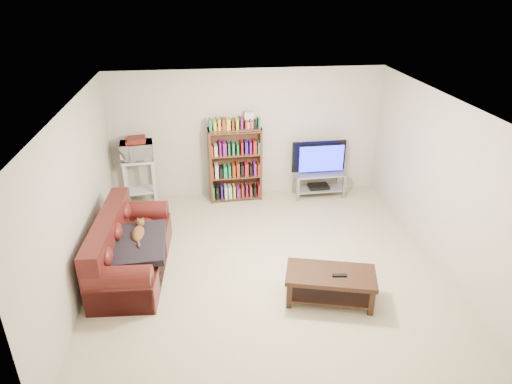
{
  "coord_description": "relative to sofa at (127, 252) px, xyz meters",
  "views": [
    {
      "loc": [
        -0.84,
        -5.56,
        3.85
      ],
      "look_at": [
        -0.1,
        0.4,
        1.0
      ],
      "focal_mm": 32.0,
      "sensor_mm": 36.0,
      "label": 1
    }
  ],
  "objects": [
    {
      "name": "floor",
      "position": [
        1.98,
        -0.1,
        -0.31
      ],
      "size": [
        5.0,
        5.0,
        0.0
      ],
      "primitive_type": "plane",
      "color": "beige",
      "rests_on": "ground"
    },
    {
      "name": "ceiling",
      "position": [
        1.98,
        -0.1,
        2.09
      ],
      "size": [
        5.0,
        5.0,
        0.0
      ],
      "primitive_type": "plane",
      "rotation": [
        3.14,
        0.0,
        0.0
      ],
      "color": "white",
      "rests_on": "ground"
    },
    {
      "name": "wall_back",
      "position": [
        1.98,
        2.4,
        0.89
      ],
      "size": [
        5.0,
        0.0,
        5.0
      ],
      "primitive_type": "plane",
      "rotation": [
        1.57,
        0.0,
        0.0
      ],
      "color": "beige",
      "rests_on": "ground"
    },
    {
      "name": "wall_front",
      "position": [
        1.98,
        -2.6,
        0.89
      ],
      "size": [
        5.0,
        0.0,
        5.0
      ],
      "primitive_type": "plane",
      "rotation": [
        -1.57,
        0.0,
        0.0
      ],
      "color": "beige",
      "rests_on": "ground"
    },
    {
      "name": "wall_left",
      "position": [
        -0.52,
        -0.1,
        0.89
      ],
      "size": [
        0.0,
        5.0,
        5.0
      ],
      "primitive_type": "plane",
      "rotation": [
        1.57,
        0.0,
        1.57
      ],
      "color": "beige",
      "rests_on": "ground"
    },
    {
      "name": "wall_right",
      "position": [
        4.48,
        -0.1,
        0.89
      ],
      "size": [
        0.0,
        5.0,
        5.0
      ],
      "primitive_type": "plane",
      "rotation": [
        1.57,
        0.0,
        -1.57
      ],
      "color": "beige",
      "rests_on": "ground"
    },
    {
      "name": "sofa",
      "position": [
        0.0,
        0.0,
        0.0
      ],
      "size": [
        0.98,
        2.06,
        0.86
      ],
      "rotation": [
        0.0,
        0.0,
        -0.06
      ],
      "color": "#4D1614",
      "rests_on": "floor"
    },
    {
      "name": "blanket",
      "position": [
        0.17,
        -0.15,
        0.21
      ],
      "size": [
        0.81,
        1.03,
        0.18
      ],
      "primitive_type": "cube",
      "rotation": [
        0.05,
        -0.04,
        0.02
      ],
      "color": "black",
      "rests_on": "sofa"
    },
    {
      "name": "cat",
      "position": [
        0.18,
        0.04,
        0.27
      ],
      "size": [
        0.25,
        0.56,
        0.16
      ],
      "primitive_type": null,
      "rotation": [
        0.0,
        0.0,
        -0.06
      ],
      "color": "brown",
      "rests_on": "sofa"
    },
    {
      "name": "coffee_table",
      "position": [
        2.69,
        -1.0,
        -0.02
      ],
      "size": [
        1.25,
        0.85,
        0.42
      ],
      "rotation": [
        0.0,
        0.0,
        -0.26
      ],
      "color": "black",
      "rests_on": "floor"
    },
    {
      "name": "remote",
      "position": [
        2.78,
        -1.08,
        0.12
      ],
      "size": [
        0.19,
        0.07,
        0.02
      ],
      "primitive_type": "cube",
      "rotation": [
        0.0,
        0.0,
        -0.11
      ],
      "color": "black",
      "rests_on": "coffee_table"
    },
    {
      "name": "tv_stand",
      "position": [
        3.32,
        2.1,
        0.02
      ],
      "size": [
        0.97,
        0.46,
        0.48
      ],
      "rotation": [
        0.0,
        0.0,
        0.03
      ],
      "color": "#999EA3",
      "rests_on": "floor"
    },
    {
      "name": "television",
      "position": [
        3.32,
        2.1,
        0.47
      ],
      "size": [
        1.03,
        0.16,
        0.59
      ],
      "primitive_type": "imported",
      "rotation": [
        0.0,
        0.0,
        3.17
      ],
      "color": "black",
      "rests_on": "tv_stand"
    },
    {
      "name": "dvd_player",
      "position": [
        3.32,
        2.1,
        -0.12
      ],
      "size": [
        0.39,
        0.28,
        0.06
      ],
      "primitive_type": "cube",
      "rotation": [
        0.0,
        0.0,
        0.03
      ],
      "color": "black",
      "rests_on": "tv_stand"
    },
    {
      "name": "bookshelf",
      "position": [
        1.73,
        2.15,
        0.41
      ],
      "size": [
        0.98,
        0.35,
        1.4
      ],
      "rotation": [
        0.0,
        0.0,
        0.05
      ],
      "color": "#4F2C1B",
      "rests_on": "floor"
    },
    {
      "name": "shelf_clutter",
      "position": [
        1.83,
        2.17,
        1.19
      ],
      "size": [
        0.71,
        0.24,
        0.28
      ],
      "rotation": [
        0.0,
        0.0,
        0.05
      ],
      "color": "silver",
      "rests_on": "bookshelf"
    },
    {
      "name": "microwave_stand",
      "position": [
        -0.01,
        2.1,
        0.28
      ],
      "size": [
        0.61,
        0.47,
        0.91
      ],
      "rotation": [
        0.0,
        0.0,
        0.1
      ],
      "color": "silver",
      "rests_on": "floor"
    },
    {
      "name": "microwave",
      "position": [
        -0.01,
        2.1,
        0.76
      ],
      "size": [
        0.6,
        0.44,
        0.31
      ],
      "primitive_type": "imported",
      "rotation": [
        0.0,
        0.0,
        0.1
      ],
      "color": "silver",
      "rests_on": "microwave_stand"
    },
    {
      "name": "game_boxes",
      "position": [
        -0.01,
        2.1,
        0.94
      ],
      "size": [
        0.36,
        0.32,
        0.05
      ],
      "primitive_type": "cube",
      "rotation": [
        0.0,
        0.0,
        0.1
      ],
      "color": "maroon",
      "rests_on": "microwave"
    }
  ]
}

